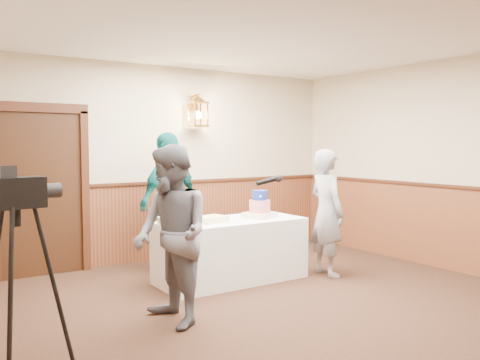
{
  "coord_description": "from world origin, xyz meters",
  "views": [
    {
      "loc": [
        -3.05,
        -3.27,
        1.67
      ],
      "look_at": [
        0.27,
        1.7,
        1.25
      ],
      "focal_mm": 38.0,
      "sensor_mm": 36.0,
      "label": 1
    }
  ],
  "objects_px": {
    "sheet_cake_yellow": "(211,219)",
    "interviewer": "(172,235)",
    "assistant_p": "(170,201)",
    "tv_camera_rig": "(19,293)",
    "tiered_cake": "(260,207)",
    "baker": "(327,213)",
    "display_table": "(231,250)",
    "sheet_cake_green": "(173,220)"
  },
  "relations": [
    {
      "from": "sheet_cake_green",
      "to": "baker",
      "type": "relative_size",
      "value": 0.21
    },
    {
      "from": "baker",
      "to": "tv_camera_rig",
      "type": "height_order",
      "value": "baker"
    },
    {
      "from": "tv_camera_rig",
      "to": "baker",
      "type": "bearing_deg",
      "value": 7.59
    },
    {
      "from": "display_table",
      "to": "interviewer",
      "type": "distance_m",
      "value": 1.69
    },
    {
      "from": "display_table",
      "to": "tv_camera_rig",
      "type": "height_order",
      "value": "tv_camera_rig"
    },
    {
      "from": "interviewer",
      "to": "baker",
      "type": "bearing_deg",
      "value": 102.21
    },
    {
      "from": "interviewer",
      "to": "display_table",
      "type": "bearing_deg",
      "value": 127.73
    },
    {
      "from": "interviewer",
      "to": "tv_camera_rig",
      "type": "xyz_separation_m",
      "value": [
        -1.4,
        -0.5,
        -0.19
      ]
    },
    {
      "from": "baker",
      "to": "interviewer",
      "type": "bearing_deg",
      "value": 109.54
    },
    {
      "from": "tiered_cake",
      "to": "baker",
      "type": "distance_m",
      "value": 0.86
    },
    {
      "from": "tiered_cake",
      "to": "assistant_p",
      "type": "bearing_deg",
      "value": 130.58
    },
    {
      "from": "sheet_cake_yellow",
      "to": "interviewer",
      "type": "height_order",
      "value": "interviewer"
    },
    {
      "from": "display_table",
      "to": "baker",
      "type": "relative_size",
      "value": 1.12
    },
    {
      "from": "display_table",
      "to": "tv_camera_rig",
      "type": "distance_m",
      "value": 3.08
    },
    {
      "from": "assistant_p",
      "to": "tv_camera_rig",
      "type": "relative_size",
      "value": 1.27
    },
    {
      "from": "display_table",
      "to": "sheet_cake_yellow",
      "type": "distance_m",
      "value": 0.5
    },
    {
      "from": "sheet_cake_green",
      "to": "tv_camera_rig",
      "type": "relative_size",
      "value": 0.23
    },
    {
      "from": "interviewer",
      "to": "assistant_p",
      "type": "distance_m",
      "value": 2.09
    },
    {
      "from": "assistant_p",
      "to": "display_table",
      "type": "bearing_deg",
      "value": 88.9
    },
    {
      "from": "tiered_cake",
      "to": "sheet_cake_green",
      "type": "height_order",
      "value": "tiered_cake"
    },
    {
      "from": "baker",
      "to": "assistant_p",
      "type": "bearing_deg",
      "value": 55.81
    },
    {
      "from": "tiered_cake",
      "to": "sheet_cake_yellow",
      "type": "relative_size",
      "value": 1.22
    },
    {
      "from": "display_table",
      "to": "baker",
      "type": "xyz_separation_m",
      "value": [
        1.15,
        -0.47,
        0.43
      ]
    },
    {
      "from": "tiered_cake",
      "to": "assistant_p",
      "type": "relative_size",
      "value": 0.23
    },
    {
      "from": "display_table",
      "to": "tiered_cake",
      "type": "distance_m",
      "value": 0.65
    },
    {
      "from": "interviewer",
      "to": "tv_camera_rig",
      "type": "bearing_deg",
      "value": -70.32
    },
    {
      "from": "display_table",
      "to": "sheet_cake_yellow",
      "type": "relative_size",
      "value": 5.24
    },
    {
      "from": "display_table",
      "to": "tiered_cake",
      "type": "bearing_deg",
      "value": -4.74
    },
    {
      "from": "sheet_cake_yellow",
      "to": "tv_camera_rig",
      "type": "height_order",
      "value": "tv_camera_rig"
    },
    {
      "from": "sheet_cake_green",
      "to": "tv_camera_rig",
      "type": "bearing_deg",
      "value": -140.64
    },
    {
      "from": "baker",
      "to": "assistant_p",
      "type": "xyz_separation_m",
      "value": [
        -1.53,
        1.36,
        0.11
      ]
    },
    {
      "from": "sheet_cake_yellow",
      "to": "sheet_cake_green",
      "type": "height_order",
      "value": "sheet_cake_green"
    },
    {
      "from": "tiered_cake",
      "to": "sheet_cake_green",
      "type": "distance_m",
      "value": 1.14
    },
    {
      "from": "tiered_cake",
      "to": "interviewer",
      "type": "relative_size",
      "value": 0.25
    },
    {
      "from": "interviewer",
      "to": "assistant_p",
      "type": "relative_size",
      "value": 0.91
    },
    {
      "from": "tiered_cake",
      "to": "interviewer",
      "type": "xyz_separation_m",
      "value": [
        -1.69,
        -0.96,
        -0.05
      ]
    },
    {
      "from": "baker",
      "to": "assistant_p",
      "type": "relative_size",
      "value": 0.88
    },
    {
      "from": "display_table",
      "to": "interviewer",
      "type": "bearing_deg",
      "value": -142.31
    },
    {
      "from": "sheet_cake_yellow",
      "to": "assistant_p",
      "type": "bearing_deg",
      "value": 96.0
    },
    {
      "from": "sheet_cake_yellow",
      "to": "tv_camera_rig",
      "type": "relative_size",
      "value": 0.24
    },
    {
      "from": "tiered_cake",
      "to": "baker",
      "type": "bearing_deg",
      "value": -30.34
    },
    {
      "from": "sheet_cake_green",
      "to": "tv_camera_rig",
      "type": "distance_m",
      "value": 2.54
    }
  ]
}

